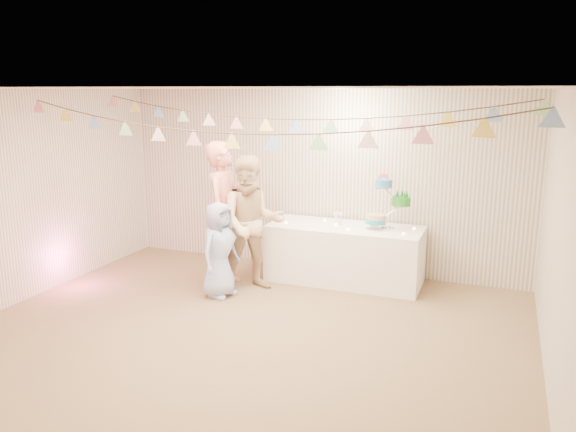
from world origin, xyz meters
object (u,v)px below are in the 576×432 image
(person_adult_a, at_px, (225,215))
(person_child, at_px, (220,250))
(table, at_px, (345,254))
(person_adult_b, at_px, (252,224))
(cake_stand, at_px, (387,206))

(person_adult_a, distance_m, person_child, 0.57)
(table, height_order, person_child, person_child)
(person_child, bearing_deg, table, -36.74)
(table, xyz_separation_m, person_adult_a, (-1.46, -0.71, 0.58))
(table, height_order, person_adult_b, person_adult_b)
(table, bearing_deg, person_adult_a, -154.18)
(person_child, bearing_deg, cake_stand, -45.02)
(cake_stand, relative_size, person_adult_b, 0.39)
(person_adult_a, relative_size, person_adult_b, 1.09)
(table, relative_size, person_adult_b, 1.17)
(person_adult_b, distance_m, person_child, 0.55)
(person_adult_a, bearing_deg, cake_stand, -73.66)
(cake_stand, height_order, person_adult_a, person_adult_a)
(table, distance_m, person_adult_b, 1.38)
(table, bearing_deg, person_child, -139.58)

